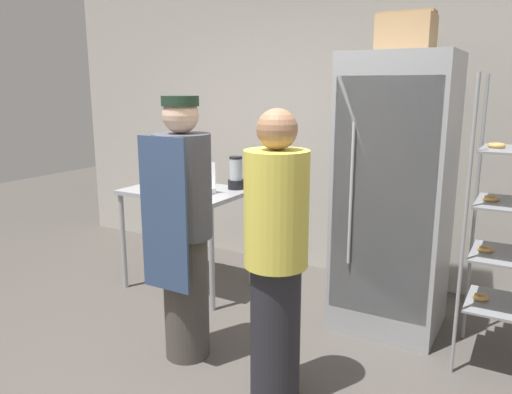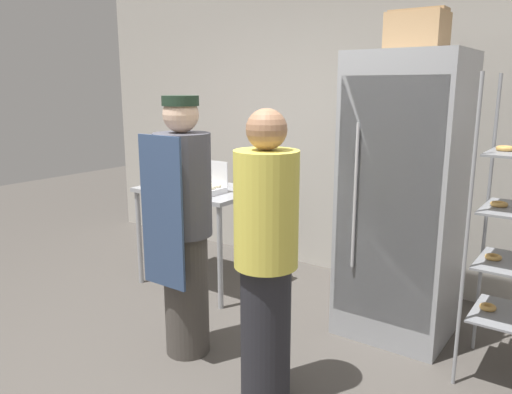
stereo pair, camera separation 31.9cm
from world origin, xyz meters
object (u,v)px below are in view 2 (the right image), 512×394
person_baker (184,225)px  refrigerator (402,199)px  binder_stack (190,175)px  person_customer (266,258)px  donut_box (209,187)px  cardboard_storage_box (417,31)px  blender_pitcher (249,174)px

person_baker → refrigerator: bearing=47.0°
refrigerator → binder_stack: refrigerator is taller
person_baker → person_customer: (0.72, -0.11, -0.04)m
refrigerator → donut_box: bearing=-170.3°
donut_box → cardboard_storage_box: (1.54, 0.35, 1.18)m
cardboard_storage_box → person_customer: 1.85m
refrigerator → cardboard_storage_box: cardboard_storage_box is taller
refrigerator → donut_box: (-1.55, -0.26, -0.06)m
binder_stack → cardboard_storage_box: cardboard_storage_box is taller
person_baker → person_customer: size_ratio=1.03×
refrigerator → binder_stack: (-2.06, 0.05, -0.05)m
donut_box → person_customer: 1.56m
donut_box → person_customer: size_ratio=0.16×
donut_box → blender_pitcher: blender_pitcher is taller
binder_stack → person_customer: 2.15m
binder_stack → person_baker: 1.54m
cardboard_storage_box → binder_stack: bearing=-178.8°
blender_pitcher → person_customer: (1.07, -1.30, -0.17)m
refrigerator → person_customer: (-0.32, -1.22, -0.15)m
blender_pitcher → binder_stack: size_ratio=0.89×
donut_box → person_baker: size_ratio=0.15×
refrigerator → blender_pitcher: refrigerator is taller
blender_pitcher → cardboard_storage_box: cardboard_storage_box is taller
cardboard_storage_box → donut_box: bearing=-167.0°
binder_stack → blender_pitcher: bearing=2.7°
blender_pitcher → cardboard_storage_box: size_ratio=0.76×
blender_pitcher → binder_stack: bearing=-177.3°
cardboard_storage_box → person_customer: size_ratio=0.22×
refrigerator → cardboard_storage_box: size_ratio=5.35×
donut_box → blender_pitcher: size_ratio=0.91×
blender_pitcher → person_customer: size_ratio=0.17×
donut_box → refrigerator: bearing=9.7°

